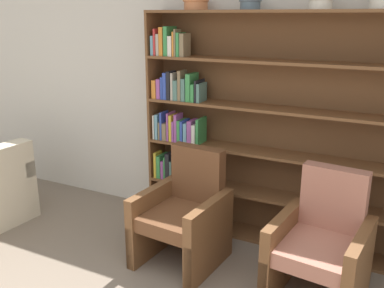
{
  "coord_description": "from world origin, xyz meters",
  "views": [
    {
      "loc": [
        1.22,
        -0.98,
        2.04
      ],
      "look_at": [
        -0.39,
        2.22,
        0.95
      ],
      "focal_mm": 40.0,
      "sensor_mm": 36.0,
      "label": 1
    }
  ],
  "objects": [
    {
      "name": "bowl_sage",
      "position": [
        0.55,
        2.58,
        2.13
      ],
      "size": [
        0.2,
        0.2,
        0.09
      ],
      "color": "silver",
      "rests_on": "bookshelf"
    },
    {
      "name": "bowl_copper",
      "position": [
        -0.03,
        2.58,
        2.13
      ],
      "size": [
        0.19,
        0.19,
        0.08
      ],
      "color": "slate",
      "rests_on": "bookshelf"
    },
    {
      "name": "bowl_olive",
      "position": [
        -0.54,
        2.58,
        2.13
      ],
      "size": [
        0.24,
        0.24,
        0.09
      ],
      "color": "#C67547",
      "rests_on": "bookshelf"
    },
    {
      "name": "bookshelf",
      "position": [
        0.02,
        2.6,
        1.04
      ],
      "size": [
        2.47,
        0.3,
        2.08
      ],
      "color": "brown",
      "rests_on": "ground"
    },
    {
      "name": "armchair_leather",
      "position": [
        -0.32,
        1.93,
        0.41
      ],
      "size": [
        0.7,
        0.74,
        0.96
      ],
      "rotation": [
        0.0,
        0.0,
        3.05
      ],
      "color": "brown",
      "rests_on": "ground"
    },
    {
      "name": "armchair_cushioned",
      "position": [
        0.82,
        1.93,
        0.41
      ],
      "size": [
        0.71,
        0.75,
        0.96
      ],
      "rotation": [
        0.0,
        0.0,
        3.03
      ],
      "color": "brown",
      "rests_on": "ground"
    },
    {
      "name": "wall_back",
      "position": [
        0.0,
        2.77,
        1.38
      ],
      "size": [
        12.0,
        0.06,
        2.75
      ],
      "color": "silver",
      "rests_on": "ground"
    }
  ]
}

